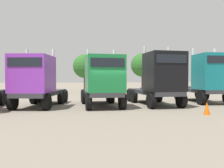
{
  "coord_description": "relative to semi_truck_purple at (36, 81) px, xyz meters",
  "views": [
    {
      "loc": [
        -2.91,
        -14.2,
        2.01
      ],
      "look_at": [
        0.82,
        2.54,
        1.59
      ],
      "focal_mm": 35.58,
      "sensor_mm": 36.0,
      "label": 1
    }
  ],
  "objects": [
    {
      "name": "semi_truck_teal",
      "position": [
        13.35,
        -0.03,
        0.17
      ],
      "size": [
        3.22,
        6.19,
        4.55
      ],
      "rotation": [
        0.0,
        0.0,
        -1.69
      ],
      "color": "#333338",
      "rests_on": "ground"
    },
    {
      "name": "oak_far_centre",
      "position": [
        5.11,
        18.05,
        2.02
      ],
      "size": [
        3.63,
        3.63,
        5.72
      ],
      "color": "#4C3823",
      "rests_on": "ground"
    },
    {
      "name": "oak_far_right",
      "position": [
        13.49,
        15.43,
        2.16
      ],
      "size": [
        3.56,
        3.56,
        5.83
      ],
      "color": "#4C3823",
      "rests_on": "ground"
    },
    {
      "name": "semi_truck_black",
      "position": [
        8.65,
        -1.04,
        0.09
      ],
      "size": [
        2.61,
        6.26,
        4.42
      ],
      "rotation": [
        0.0,
        0.0,
        -1.58
      ],
      "color": "#333338",
      "rests_on": "ground"
    },
    {
      "name": "semi_truck_purple",
      "position": [
        0.0,
        0.0,
        0.0
      ],
      "size": [
        3.88,
        6.3,
        4.13
      ],
      "rotation": [
        0.0,
        0.0,
        -1.82
      ],
      "color": "#333338",
      "rests_on": "ground"
    },
    {
      "name": "semi_truck_green",
      "position": [
        4.5,
        -0.83,
        -0.01
      ],
      "size": [
        2.67,
        6.1,
        4.12
      ],
      "rotation": [
        0.0,
        0.0,
        -1.59
      ],
      "color": "#333338",
      "rests_on": "ground"
    },
    {
      "name": "traffic_cone_near",
      "position": [
        9.59,
        -5.15,
        -1.51
      ],
      "size": [
        0.36,
        0.36,
        0.72
      ],
      "primitive_type": "cone",
      "color": "#F2590C",
      "rests_on": "ground"
    },
    {
      "name": "ground",
      "position": [
        4.69,
        -1.76,
        -1.87
      ],
      "size": [
        200.0,
        200.0,
        0.0
      ],
      "primitive_type": "plane",
      "color": "gray"
    },
    {
      "name": "oak_far_left",
      "position": [
        -2.35,
        18.2,
        1.54
      ],
      "size": [
        3.0,
        3.0,
        4.94
      ],
      "color": "#4C3823",
      "rests_on": "ground"
    }
  ]
}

